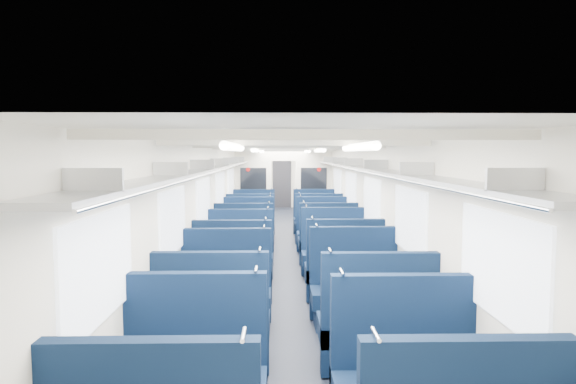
{
  "coord_description": "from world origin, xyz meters",
  "views": [
    {
      "loc": [
        -0.16,
        -10.79,
        2.2
      ],
      "look_at": [
        0.08,
        1.04,
        1.27
      ],
      "focal_mm": 30.16,
      "sensor_mm": 36.0,
      "label": 1
    }
  ],
  "objects_px": {
    "seat_10": "(239,260)",
    "seat_19": "(315,221)",
    "seat_9": "(344,274)",
    "seat_15": "(323,236)",
    "seat_18": "(253,222)",
    "seat_13": "(328,245)",
    "end_door": "(282,183)",
    "seat_12": "(244,245)",
    "seat_5": "(376,332)",
    "seat_17": "(318,228)",
    "seat_7": "(355,294)",
    "seat_2": "(193,384)",
    "seat_11": "(334,256)",
    "seat_14": "(248,236)",
    "seat_8": "(233,276)",
    "bulkhead": "(284,187)",
    "seat_16": "(251,228)",
    "seat_4": "(213,331)",
    "seat_6": "(225,297)"
  },
  "relations": [
    {
      "from": "seat_2",
      "to": "seat_17",
      "type": "height_order",
      "value": "same"
    },
    {
      "from": "seat_8",
      "to": "seat_14",
      "type": "xyz_separation_m",
      "value": [
        0.0,
        3.44,
        0.0
      ]
    },
    {
      "from": "bulkhead",
      "to": "seat_16",
      "type": "relative_size",
      "value": 2.18
    },
    {
      "from": "seat_9",
      "to": "seat_15",
      "type": "height_order",
      "value": "same"
    },
    {
      "from": "bulkhead",
      "to": "seat_9",
      "type": "distance_m",
      "value": 6.96
    },
    {
      "from": "end_door",
      "to": "seat_16",
      "type": "relative_size",
      "value": 1.56
    },
    {
      "from": "seat_13",
      "to": "seat_17",
      "type": "height_order",
      "value": "same"
    },
    {
      "from": "seat_12",
      "to": "seat_18",
      "type": "relative_size",
      "value": 1.0
    },
    {
      "from": "seat_8",
      "to": "seat_14",
      "type": "distance_m",
      "value": 3.44
    },
    {
      "from": "seat_18",
      "to": "seat_5",
      "type": "bearing_deg",
      "value": -78.37
    },
    {
      "from": "seat_2",
      "to": "seat_11",
      "type": "xyz_separation_m",
      "value": [
        1.66,
        4.71,
        0.0
      ]
    },
    {
      "from": "end_door",
      "to": "seat_12",
      "type": "distance_m",
      "value": 10.32
    },
    {
      "from": "bulkhead",
      "to": "seat_16",
      "type": "bearing_deg",
      "value": -109.37
    },
    {
      "from": "seat_5",
      "to": "seat_9",
      "type": "bearing_deg",
      "value": 90.0
    },
    {
      "from": "seat_7",
      "to": "seat_10",
      "type": "height_order",
      "value": "same"
    },
    {
      "from": "seat_7",
      "to": "seat_9",
      "type": "height_order",
      "value": "same"
    },
    {
      "from": "seat_5",
      "to": "seat_13",
      "type": "bearing_deg",
      "value": 90.0
    },
    {
      "from": "end_door",
      "to": "seat_12",
      "type": "bearing_deg",
      "value": -94.62
    },
    {
      "from": "seat_4",
      "to": "seat_14",
      "type": "distance_m",
      "value": 5.7
    },
    {
      "from": "end_door",
      "to": "seat_18",
      "type": "xyz_separation_m",
      "value": [
        -0.83,
        -6.91,
        -0.61
      ]
    },
    {
      "from": "seat_7",
      "to": "seat_13",
      "type": "distance_m",
      "value": 3.41
    },
    {
      "from": "seat_18",
      "to": "seat_13",
      "type": "bearing_deg",
      "value": -63.4
    },
    {
      "from": "seat_10",
      "to": "seat_19",
      "type": "distance_m",
      "value": 5.0
    },
    {
      "from": "seat_8",
      "to": "seat_12",
      "type": "height_order",
      "value": "same"
    },
    {
      "from": "seat_7",
      "to": "seat_9",
      "type": "distance_m",
      "value": 1.06
    },
    {
      "from": "seat_14",
      "to": "bulkhead",
      "type": "bearing_deg",
      "value": 76.63
    },
    {
      "from": "seat_10",
      "to": "seat_15",
      "type": "bearing_deg",
      "value": 55.1
    },
    {
      "from": "seat_8",
      "to": "seat_14",
      "type": "relative_size",
      "value": 1.0
    },
    {
      "from": "end_door",
      "to": "seat_19",
      "type": "bearing_deg",
      "value": -83.1
    },
    {
      "from": "seat_8",
      "to": "seat_16",
      "type": "xyz_separation_m",
      "value": [
        0.0,
        4.57,
        0.0
      ]
    },
    {
      "from": "seat_5",
      "to": "seat_11",
      "type": "bearing_deg",
      "value": 90.0
    },
    {
      "from": "seat_8",
      "to": "seat_17",
      "type": "relative_size",
      "value": 1.0
    },
    {
      "from": "seat_15",
      "to": "seat_18",
      "type": "height_order",
      "value": "same"
    },
    {
      "from": "seat_9",
      "to": "seat_14",
      "type": "distance_m",
      "value": 3.75
    },
    {
      "from": "seat_5",
      "to": "seat_4",
      "type": "bearing_deg",
      "value": 177.91
    },
    {
      "from": "seat_7",
      "to": "seat_17",
      "type": "xyz_separation_m",
      "value": [
        0.0,
        5.63,
        0.0
      ]
    },
    {
      "from": "seat_5",
      "to": "bulkhead",
      "type": "bearing_deg",
      "value": 95.13
    },
    {
      "from": "end_door",
      "to": "seat_17",
      "type": "xyz_separation_m",
      "value": [
        0.83,
        -8.01,
        -0.61
      ]
    },
    {
      "from": "seat_5",
      "to": "seat_16",
      "type": "xyz_separation_m",
      "value": [
        -1.66,
        6.89,
        0.0
      ]
    },
    {
      "from": "seat_6",
      "to": "seat_4",
      "type": "bearing_deg",
      "value": -90.0
    },
    {
      "from": "seat_10",
      "to": "seat_14",
      "type": "distance_m",
      "value": 2.36
    },
    {
      "from": "seat_6",
      "to": "seat_12",
      "type": "xyz_separation_m",
      "value": [
        0.0,
        3.48,
        0.0
      ]
    },
    {
      "from": "seat_13",
      "to": "seat_8",
      "type": "bearing_deg",
      "value": -124.37
    },
    {
      "from": "seat_16",
      "to": "seat_14",
      "type": "bearing_deg",
      "value": -90.0
    },
    {
      "from": "seat_13",
      "to": "seat_18",
      "type": "relative_size",
      "value": 1.0
    },
    {
      "from": "seat_15",
      "to": "seat_17",
      "type": "relative_size",
      "value": 1.0
    },
    {
      "from": "bulkhead",
      "to": "seat_18",
      "type": "relative_size",
      "value": 2.18
    },
    {
      "from": "seat_2",
      "to": "seat_18",
      "type": "distance_m",
      "value": 9.14
    },
    {
      "from": "seat_13",
      "to": "seat_15",
      "type": "distance_m",
      "value": 1.03
    },
    {
      "from": "seat_10",
      "to": "seat_11",
      "type": "xyz_separation_m",
      "value": [
        1.66,
        0.23,
        0.0
      ]
    }
  ]
}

